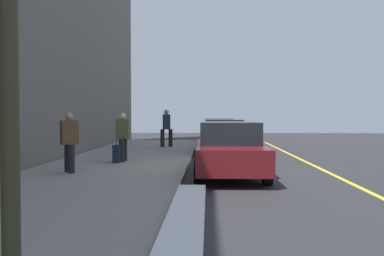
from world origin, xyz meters
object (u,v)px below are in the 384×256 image
parked_car_white (220,132)px  parked_car_black (223,137)px  pedestrian_navy_coat (166,127)px  pedestrian_brown_coat (69,141)px  pedestrian_olive_coat (123,136)px  rolling_suitcase (117,154)px  parked_car_maroon (229,149)px

parked_car_white → parked_car_black: same height
parked_car_white → pedestrian_navy_coat: 4.59m
pedestrian_brown_coat → pedestrian_navy_coat: size_ratio=0.88×
pedestrian_olive_coat → rolling_suitcase: bearing=-19.5°
parked_car_maroon → pedestrian_brown_coat: (0.48, -4.35, 0.26)m
parked_car_black → pedestrian_olive_coat: (4.42, -3.51, 0.26)m
pedestrian_brown_coat → parked_car_maroon: bearing=96.3°
pedestrian_olive_coat → rolling_suitcase: pedestrian_olive_coat is taller
parked_car_white → rolling_suitcase: (10.66, -3.65, -0.31)m
parked_car_black → pedestrian_olive_coat: bearing=-38.5°
pedestrian_brown_coat → pedestrian_navy_coat: bearing=169.8°
parked_car_black → rolling_suitcase: (4.79, -3.65, -0.32)m
pedestrian_navy_coat → rolling_suitcase: size_ratio=1.96×
parked_car_black → parked_car_maroon: 6.69m
parked_car_white → parked_car_maroon: bearing=-0.3°
parked_car_maroon → pedestrian_olive_coat: bearing=-123.3°
rolling_suitcase → pedestrian_olive_coat: bearing=160.5°
pedestrian_olive_coat → rolling_suitcase: 0.70m
parked_car_white → parked_car_black: (5.87, 0.00, 0.00)m
rolling_suitcase → parked_car_maroon: bearing=62.2°
pedestrian_brown_coat → pedestrian_olive_coat: (-2.75, 0.90, 0.01)m
pedestrian_olive_coat → parked_car_white: bearing=161.1°
pedestrian_brown_coat → parked_car_white: bearing=161.3°
parked_car_maroon → pedestrian_navy_coat: 9.27m
parked_car_maroon → pedestrian_navy_coat: pedestrian_navy_coat is taller
pedestrian_olive_coat → pedestrian_brown_coat: bearing=-18.1°
pedestrian_brown_coat → rolling_suitcase: (-2.37, 0.76, -0.57)m
parked_car_black → pedestrian_brown_coat: size_ratio=2.97×
parked_car_black → pedestrian_navy_coat: (-2.19, -2.72, 0.37)m
parked_car_white → parked_car_black: 5.87m
parked_car_maroon → rolling_suitcase: 4.06m
parked_car_maroon → pedestrian_navy_coat: bearing=-163.3°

